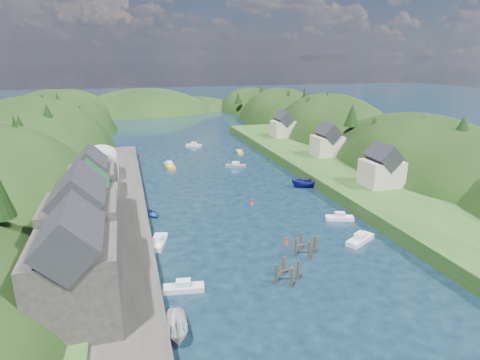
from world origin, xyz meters
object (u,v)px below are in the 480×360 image
object	(u,v)px
piling_cluster_far	(305,248)
piling_cluster_near	(287,274)
channel_buoy_near	(286,241)
channel_buoy_far	(251,202)

from	to	relation	value
piling_cluster_far	piling_cluster_near	bearing A→B (deg)	-131.09
piling_cluster_near	channel_buoy_near	world-z (taller)	piling_cluster_near
piling_cluster_near	piling_cluster_far	size ratio (longest dim) A/B	0.98
piling_cluster_near	channel_buoy_near	distance (m)	10.45
piling_cluster_near	piling_cluster_far	xyz separation A→B (m)	(5.11, 5.86, 0.04)
channel_buoy_far	channel_buoy_near	bearing A→B (deg)	-90.65
channel_buoy_near	piling_cluster_far	bearing A→B (deg)	-72.12
channel_buoy_far	piling_cluster_near	bearing A→B (deg)	-98.53
piling_cluster_near	piling_cluster_far	world-z (taller)	piling_cluster_far
piling_cluster_far	channel_buoy_far	bearing A→B (deg)	92.79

